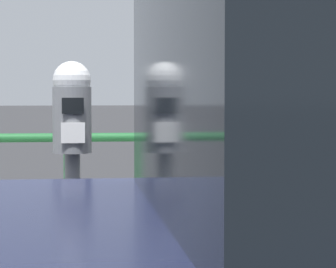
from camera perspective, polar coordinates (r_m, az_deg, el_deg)
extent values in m
cylinder|color=slate|center=(3.63, -6.85, -9.31)|extent=(0.07, 0.07, 1.01)
cylinder|color=slate|center=(3.55, -6.92, 1.01)|extent=(0.17, 0.17, 0.29)
sphere|color=silver|center=(3.55, -6.94, 3.86)|extent=(0.17, 0.17, 0.17)
cube|color=black|center=(3.46, -6.86, 2.03)|extent=(0.10, 0.01, 0.07)
cube|color=white|center=(3.46, -6.85, 0.09)|extent=(0.10, 0.01, 0.09)
cube|color=black|center=(3.72, 3.51, 0.85)|extent=(0.44, 0.23, 0.62)
sphere|color=beige|center=(3.73, 3.53, 7.35)|extent=(0.22, 0.22, 0.22)
cylinder|color=black|center=(3.79, 7.38, 1.13)|extent=(0.09, 0.09, 0.59)
cylinder|color=black|center=(3.51, -0.09, 2.41)|extent=(0.10, 0.44, 0.52)
cylinder|color=#1E602D|center=(5.41, -7.22, -0.25)|extent=(24.00, 0.06, 0.06)
cylinder|color=#1E602D|center=(5.45, -7.19, -4.85)|extent=(24.00, 0.05, 0.05)
cylinder|color=#1E602D|center=(5.46, -7.18, -5.36)|extent=(0.06, 0.06, 0.97)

